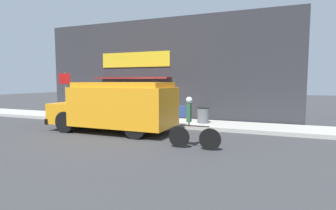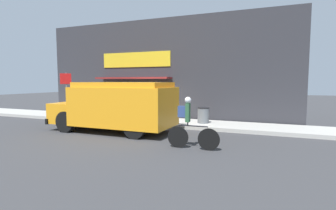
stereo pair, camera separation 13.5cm
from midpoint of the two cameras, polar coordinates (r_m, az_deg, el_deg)
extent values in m
plane|color=#38383A|center=(12.78, -5.72, -4.61)|extent=(70.00, 70.00, 0.00)
cube|color=#ADAAA3|center=(13.73, -3.59, -3.55)|extent=(28.00, 2.18, 0.17)
cube|color=#2D2D33|center=(14.73, -1.50, 7.66)|extent=(14.72, 0.18, 5.61)
cube|color=gold|center=(15.32, -6.83, 9.76)|extent=(4.31, 0.05, 0.84)
cube|color=maroon|center=(14.94, -7.49, 5.84)|extent=(4.52, 0.80, 0.10)
cube|color=orange|center=(11.22, -9.26, -0.25)|extent=(4.19, 2.23, 1.61)
cube|color=orange|center=(12.88, -19.54, -1.41)|extent=(1.24, 2.04, 0.88)
cube|color=orange|center=(11.17, -9.33, 4.38)|extent=(3.85, 2.05, 0.21)
cube|color=black|center=(13.31, -21.34, -2.74)|extent=(0.13, 2.17, 0.24)
cube|color=red|center=(12.97, -10.45, 0.81)|extent=(0.03, 0.44, 0.44)
cylinder|color=black|center=(13.37, -15.47, -2.39)|extent=(0.90, 0.26, 0.90)
cylinder|color=black|center=(11.95, -21.05, -3.43)|extent=(0.90, 0.26, 0.90)
cylinder|color=black|center=(11.63, -2.29, -3.32)|extent=(0.90, 0.26, 0.90)
cylinder|color=black|center=(9.97, -6.85, -4.79)|extent=(0.90, 0.26, 0.90)
cylinder|color=black|center=(8.38, 9.31, -7.42)|extent=(0.70, 0.06, 0.70)
cylinder|color=black|center=(8.63, 2.63, -6.99)|extent=(0.70, 0.06, 0.70)
cylinder|color=black|center=(8.42, 5.94, -4.55)|extent=(0.96, 0.07, 0.04)
cylinder|color=black|center=(8.45, 4.78, -4.09)|extent=(0.04, 0.04, 0.12)
cube|color=#2D5B38|center=(8.40, 4.80, -1.68)|extent=(0.13, 0.20, 0.60)
sphere|color=white|center=(8.36, 4.82, 1.08)|extent=(0.20, 0.20, 0.20)
cube|color=navy|center=(8.45, 3.56, -1.42)|extent=(0.26, 0.15, 0.36)
cylinder|color=slate|center=(16.03, -20.94, 2.15)|extent=(0.07, 0.07, 2.49)
cube|color=red|center=(15.98, -21.16, 5.36)|extent=(0.45, 0.45, 0.60)
cylinder|color=slate|center=(12.68, 7.98, -2.33)|extent=(0.54, 0.54, 0.70)
cylinder|color=black|center=(12.64, 8.00, -0.66)|extent=(0.55, 0.55, 0.04)
camera|label=1|loc=(0.07, -89.67, 0.03)|focal=28.00mm
camera|label=2|loc=(0.07, 90.33, -0.03)|focal=28.00mm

